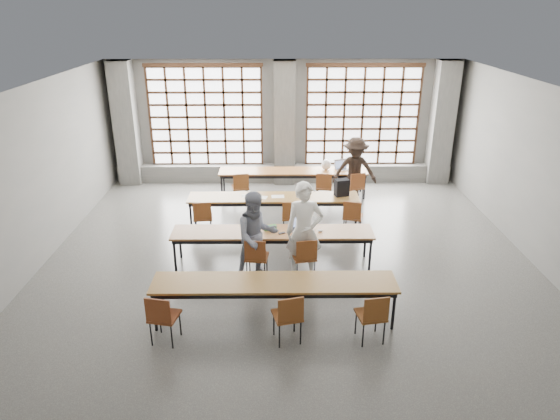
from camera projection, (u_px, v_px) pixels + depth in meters
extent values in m
plane|color=#4F4F4D|center=(289.00, 268.00, 10.04)|extent=(11.00, 11.00, 0.00)
plane|color=silver|center=(290.00, 92.00, 8.69)|extent=(11.00, 11.00, 0.00)
plane|color=#61615E|center=(284.00, 122.00, 14.44)|extent=(10.00, 0.00, 10.00)
plane|color=#61615E|center=(307.00, 403.00, 4.29)|extent=(10.00, 0.00, 10.00)
plane|color=#61615E|center=(22.00, 187.00, 9.32)|extent=(0.00, 11.00, 11.00)
plane|color=#61615E|center=(554.00, 185.00, 9.41)|extent=(0.00, 11.00, 11.00)
cube|color=#5A5A57|center=(126.00, 124.00, 14.14)|extent=(0.60, 0.55, 3.50)
cube|color=#5A5A57|center=(284.00, 124.00, 14.18)|extent=(0.60, 0.55, 3.50)
cube|color=#5A5A57|center=(442.00, 123.00, 14.22)|extent=(0.60, 0.55, 3.50)
cube|color=white|center=(206.00, 117.00, 14.34)|extent=(3.20, 0.02, 2.80)
cube|color=black|center=(206.00, 117.00, 14.27)|extent=(3.20, 0.05, 2.80)
cube|color=black|center=(209.00, 166.00, 14.83)|extent=(3.32, 0.07, 0.10)
cube|color=black|center=(203.00, 65.00, 13.71)|extent=(3.32, 0.07, 0.10)
cube|color=white|center=(362.00, 116.00, 14.39)|extent=(3.20, 0.02, 2.80)
cube|color=black|center=(363.00, 117.00, 14.31)|extent=(3.20, 0.05, 2.80)
cube|color=black|center=(359.00, 165.00, 14.87)|extent=(3.32, 0.07, 0.10)
cube|color=black|center=(366.00, 65.00, 13.75)|extent=(3.32, 0.07, 0.10)
cube|color=#5A5A57|center=(284.00, 173.00, 14.83)|extent=(9.80, 0.35, 0.50)
cube|color=brown|center=(293.00, 171.00, 13.52)|extent=(4.00, 0.70, 0.04)
cube|color=black|center=(293.00, 173.00, 13.54)|extent=(3.90, 0.64, 0.08)
cylinder|color=black|center=(222.00, 188.00, 13.37)|extent=(0.05, 0.05, 0.69)
cylinder|color=black|center=(224.00, 181.00, 13.91)|extent=(0.05, 0.05, 0.69)
cylinder|color=black|center=(365.00, 187.00, 13.41)|extent=(0.05, 0.05, 0.69)
cylinder|color=black|center=(361.00, 180.00, 13.94)|extent=(0.05, 0.05, 0.69)
cube|color=brown|center=(274.00, 197.00, 11.70)|extent=(4.00, 0.70, 0.04)
cube|color=black|center=(274.00, 200.00, 11.72)|extent=(3.90, 0.64, 0.08)
cylinder|color=black|center=(191.00, 217.00, 11.55)|extent=(0.05, 0.05, 0.69)
cylinder|color=black|center=(195.00, 207.00, 12.09)|extent=(0.05, 0.05, 0.69)
cylinder|color=black|center=(356.00, 216.00, 11.59)|extent=(0.05, 0.05, 0.69)
cylinder|color=black|center=(352.00, 207.00, 12.12)|extent=(0.05, 0.05, 0.69)
cube|color=brown|center=(273.00, 232.00, 9.92)|extent=(4.00, 0.70, 0.04)
cube|color=black|center=(273.00, 235.00, 9.94)|extent=(3.90, 0.64, 0.08)
cylinder|color=black|center=(175.00, 256.00, 9.77)|extent=(0.05, 0.05, 0.69)
cylinder|color=black|center=(180.00, 243.00, 10.31)|extent=(0.05, 0.05, 0.69)
cylinder|color=black|center=(370.00, 255.00, 9.81)|extent=(0.05, 0.05, 0.69)
cylinder|color=black|center=(365.00, 242.00, 10.34)|extent=(0.05, 0.05, 0.69)
cube|color=brown|center=(274.00, 283.00, 8.13)|extent=(4.00, 0.70, 0.04)
cube|color=black|center=(274.00, 286.00, 8.16)|extent=(3.90, 0.64, 0.08)
cylinder|color=black|center=(155.00, 312.00, 7.99)|extent=(0.05, 0.05, 0.69)
cylinder|color=black|center=(162.00, 293.00, 8.52)|extent=(0.05, 0.05, 0.69)
cylinder|color=black|center=(393.00, 311.00, 8.02)|extent=(0.05, 0.05, 0.69)
cylinder|color=black|center=(386.00, 292.00, 8.56)|extent=(0.05, 0.05, 0.69)
cube|color=brown|center=(240.00, 187.00, 13.10)|extent=(0.49, 0.49, 0.04)
cube|color=brown|center=(241.00, 181.00, 12.83)|extent=(0.40, 0.10, 0.40)
cylinder|color=black|center=(241.00, 195.00, 13.18)|extent=(0.02, 0.02, 0.45)
cube|color=maroon|center=(324.00, 187.00, 13.12)|extent=(0.48, 0.48, 0.04)
cube|color=maroon|center=(324.00, 181.00, 12.85)|extent=(0.40, 0.09, 0.40)
cylinder|color=black|center=(324.00, 195.00, 13.20)|extent=(0.02, 0.02, 0.45)
cube|color=brown|center=(354.00, 187.00, 13.12)|extent=(0.51, 0.51, 0.04)
cube|color=brown|center=(358.00, 181.00, 12.86)|extent=(0.40, 0.13, 0.40)
cylinder|color=black|center=(354.00, 195.00, 13.21)|extent=(0.02, 0.02, 0.45)
cube|color=brown|center=(203.00, 217.00, 11.27)|extent=(0.47, 0.47, 0.04)
cube|color=brown|center=(202.00, 211.00, 11.00)|extent=(0.40, 0.08, 0.40)
cylinder|color=black|center=(203.00, 226.00, 11.36)|extent=(0.02, 0.02, 0.45)
cube|color=brown|center=(291.00, 217.00, 11.29)|extent=(0.42, 0.42, 0.04)
cube|color=brown|center=(291.00, 211.00, 11.02)|extent=(0.40, 0.03, 0.40)
cylinder|color=black|center=(291.00, 226.00, 11.38)|extent=(0.02, 0.02, 0.45)
cube|color=brown|center=(353.00, 216.00, 11.31)|extent=(0.52, 0.52, 0.04)
cube|color=brown|center=(352.00, 210.00, 11.04)|extent=(0.39, 0.14, 0.40)
cylinder|color=black|center=(352.00, 225.00, 11.39)|extent=(0.02, 0.02, 0.45)
cube|color=brown|center=(257.00, 257.00, 9.51)|extent=(0.47, 0.47, 0.04)
cube|color=brown|center=(255.00, 251.00, 9.24)|extent=(0.40, 0.08, 0.40)
cylinder|color=black|center=(257.00, 267.00, 9.60)|extent=(0.02, 0.02, 0.45)
cube|color=brown|center=(304.00, 257.00, 9.52)|extent=(0.49, 0.49, 0.04)
cube|color=brown|center=(307.00, 251.00, 9.25)|extent=(0.40, 0.10, 0.40)
cylinder|color=black|center=(304.00, 267.00, 9.60)|extent=(0.02, 0.02, 0.45)
cube|color=maroon|center=(165.00, 316.00, 7.71)|extent=(0.50, 0.50, 0.04)
cube|color=maroon|center=(158.00, 311.00, 7.44)|extent=(0.40, 0.11, 0.40)
cylinder|color=black|center=(166.00, 328.00, 7.80)|extent=(0.02, 0.02, 0.45)
cube|color=brown|center=(287.00, 315.00, 7.73)|extent=(0.51, 0.51, 0.04)
cube|color=brown|center=(291.00, 310.00, 7.46)|extent=(0.39, 0.13, 0.40)
cylinder|color=black|center=(287.00, 328.00, 7.81)|extent=(0.02, 0.02, 0.45)
cube|color=brown|center=(371.00, 315.00, 7.74)|extent=(0.49, 0.49, 0.04)
cube|color=brown|center=(376.00, 310.00, 7.47)|extent=(0.40, 0.10, 0.40)
cylinder|color=black|center=(370.00, 327.00, 7.83)|extent=(0.02, 0.02, 0.45)
imported|color=white|center=(304.00, 231.00, 9.37)|extent=(0.70, 0.46, 1.92)
imported|color=#182148|center=(257.00, 236.00, 9.39)|extent=(1.01, 0.89, 1.74)
imported|color=black|center=(355.00, 171.00, 13.00)|extent=(1.18, 0.73, 1.76)
cube|color=#B8B8BD|center=(300.00, 230.00, 9.96)|extent=(0.39, 0.30, 0.02)
cube|color=black|center=(300.00, 229.00, 9.95)|extent=(0.32, 0.21, 0.00)
cube|color=#B8B8BD|center=(301.00, 221.00, 10.04)|extent=(0.37, 0.11, 0.26)
cube|color=#8EAAF6|center=(301.00, 223.00, 10.04)|extent=(0.31, 0.08, 0.21)
cube|color=#B9B9BE|center=(342.00, 169.00, 13.56)|extent=(0.42, 0.36, 0.02)
cube|color=black|center=(343.00, 169.00, 13.55)|extent=(0.34, 0.26, 0.00)
cube|color=#B9B9BE|center=(341.00, 164.00, 13.64)|extent=(0.36, 0.18, 0.26)
cube|color=#93B2FF|center=(341.00, 165.00, 13.64)|extent=(0.31, 0.14, 0.21)
ellipsoid|color=white|center=(320.00, 231.00, 9.89)|extent=(0.11, 0.08, 0.04)
cube|color=green|center=(270.00, 228.00, 9.97)|extent=(0.26, 0.14, 0.09)
cube|color=black|center=(282.00, 233.00, 9.82)|extent=(0.14, 0.11, 0.01)
cube|color=white|center=(248.00, 196.00, 11.73)|extent=(0.32, 0.24, 0.00)
cube|color=white|center=(261.00, 197.00, 11.64)|extent=(0.34, 0.27, 0.00)
cube|color=white|center=(278.00, 196.00, 11.69)|extent=(0.30, 0.22, 0.00)
cube|color=black|center=(342.00, 188.00, 11.67)|extent=(0.36, 0.28, 0.40)
ellipsoid|color=white|center=(326.00, 165.00, 13.51)|extent=(0.30, 0.26, 0.29)
cube|color=#AA2614|center=(164.00, 313.00, 7.69)|extent=(0.21, 0.13, 0.06)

